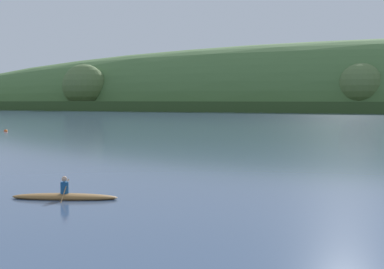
{
  "coord_description": "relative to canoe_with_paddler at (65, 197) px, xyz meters",
  "views": [
    {
      "loc": [
        14.21,
        3.69,
        3.98
      ],
      "look_at": [
        -4.47,
        40.06,
        1.48
      ],
      "focal_mm": 54.04,
      "sensor_mm": 36.0,
      "label": 1
    }
  ],
  "objects": [
    {
      "name": "mooring_buoy_midchannel",
      "position": [
        -38.23,
        34.98,
        -0.09
      ],
      "size": [
        0.49,
        0.49,
        0.57
      ],
      "color": "#EA5B19",
      "rests_on": "ground"
    },
    {
      "name": "canoe_with_paddler",
      "position": [
        0.0,
        0.0,
        0.0
      ],
      "size": [
        4.28,
        2.49,
        1.02
      ],
      "rotation": [
        0.0,
        0.0,
        0.41
      ],
      "color": "brown",
      "rests_on": "ground"
    },
    {
      "name": "far_shoreline_hill",
      "position": [
        -21.0,
        182.86,
        0.11
      ],
      "size": [
        519.22,
        99.73,
        48.29
      ],
      "rotation": [
        0.0,
        0.0,
        0.06
      ],
      "color": "#314A21",
      "rests_on": "ground"
    }
  ]
}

